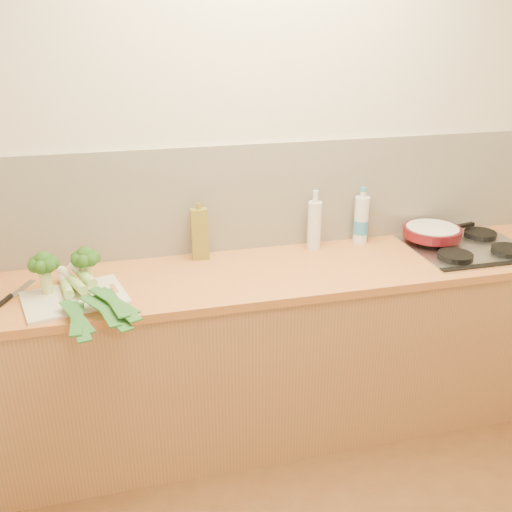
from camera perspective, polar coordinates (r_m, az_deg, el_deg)
The scene contains 15 objects.
room_shell at distance 2.87m, azimuth 0.63°, elevation 5.93°, with size 3.50×3.50×3.50m.
counter at distance 2.92m, azimuth 2.03°, elevation -9.38°, with size 3.20×0.62×0.90m.
gas_hob at distance 3.12m, azimuth 20.49°, elevation 0.86°, with size 0.58×0.50×0.04m.
chopping_board at distance 2.53m, azimuth -17.70°, elevation -4.01°, with size 0.41×0.30×0.01m, color beige.
broccoli_left at distance 2.55m, azimuth -20.46°, elevation -0.84°, with size 0.13×0.13×0.19m.
broccoli_right at distance 2.58m, azimuth -16.68°, elevation -0.26°, with size 0.13×0.13×0.18m.
leek_front at distance 2.49m, azimuth -18.13°, elevation -3.86°, with size 0.17×0.65×0.04m.
leek_mid at distance 2.48m, azimuth -16.82°, elevation -3.33°, with size 0.31×0.64×0.04m.
leek_back at distance 2.47m, azimuth -15.83°, elevation -2.78°, with size 0.29×0.61×0.04m.
chefs_knife at distance 2.62m, azimuth -23.55°, elevation -3.91°, with size 0.14×0.28×0.02m.
skillet at distance 3.13m, azimuth 17.25°, elevation 2.36°, with size 0.44×0.30×0.05m.
oil_tin at distance 2.79m, azimuth -5.67°, elevation 2.24°, with size 0.08×0.05×0.29m.
glass_bottle at distance 2.92m, azimuth 5.86°, elevation 3.19°, with size 0.07×0.07×0.31m.
amber_bottle at distance 3.05m, azimuth 10.62°, elevation 3.26°, with size 0.06×0.06×0.25m.
water_bottle at distance 3.04m, azimuth 10.46°, elevation 3.45°, with size 0.08×0.08×0.28m.
Camera 1 is at (-0.70, -1.17, 2.00)m, focal length 40.00 mm.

